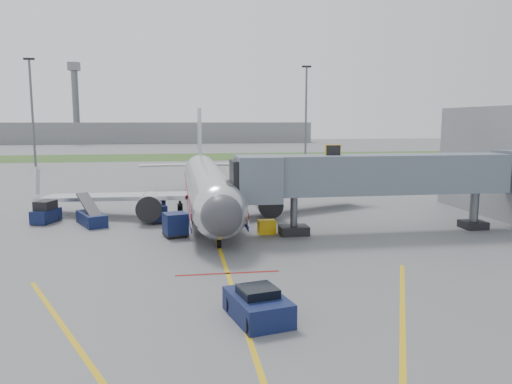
{
  "coord_description": "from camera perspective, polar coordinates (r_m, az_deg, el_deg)",
  "views": [
    {
      "loc": [
        -2.67,
        -31.65,
        8.72
      ],
      "look_at": [
        3.27,
        6.33,
        3.2
      ],
      "focal_mm": 35.0,
      "sensor_mm": 36.0,
      "label": 1
    }
  ],
  "objects": [
    {
      "name": "ground",
      "position": [
        32.93,
        -3.95,
        -7.2
      ],
      "size": [
        400.0,
        400.0,
        0.0
      ],
      "primitive_type": "plane",
      "color": "#565659",
      "rests_on": "ground"
    },
    {
      "name": "grass_strip",
      "position": [
        121.99,
        -7.62,
        4.0
      ],
      "size": [
        300.0,
        25.0,
        0.01
      ],
      "primitive_type": "cube",
      "color": "#2D4C1E",
      "rests_on": "ground"
    },
    {
      "name": "apron_markings",
      "position": [
        25.9,
        -2.5,
        -11.5
      ],
      "size": [
        21.52,
        50.0,
        0.01
      ],
      "color": "gold",
      "rests_on": "ground"
    },
    {
      "name": "airliner",
      "position": [
        47.36,
        -5.57,
        0.76
      ],
      "size": [
        32.1,
        35.67,
        10.25
      ],
      "color": "silver",
      "rests_on": "ground"
    },
    {
      "name": "jet_bridge",
      "position": [
        40.03,
        14.01,
        1.83
      ],
      "size": [
        25.3,
        4.0,
        6.9
      ],
      "color": "slate",
      "rests_on": "ground"
    },
    {
      "name": "light_mast_left",
      "position": [
        105.28,
        -24.22,
        8.58
      ],
      "size": [
        2.0,
        0.44,
        20.4
      ],
      "color": "#595B60",
      "rests_on": "ground"
    },
    {
      "name": "light_mast_right",
      "position": [
        110.2,
        5.73,
        9.2
      ],
      "size": [
        2.0,
        0.44,
        20.4
      ],
      "color": "#595B60",
      "rests_on": "ground"
    },
    {
      "name": "distant_terminal",
      "position": [
        201.83,
        -11.04,
        6.68
      ],
      "size": [
        120.0,
        14.0,
        8.0
      ],
      "primitive_type": "cube",
      "color": "slate",
      "rests_on": "ground"
    },
    {
      "name": "control_tower",
      "position": [
        200.34,
        -19.94,
        10.15
      ],
      "size": [
        4.0,
        4.0,
        30.0
      ],
      "color": "#595B60",
      "rests_on": "ground"
    },
    {
      "name": "pushback_tug",
      "position": [
        22.62,
        0.2,
        -12.83
      ],
      "size": [
        2.88,
        3.91,
        1.47
      ],
      "color": "#0E153D",
      "rests_on": "ground"
    },
    {
      "name": "baggage_tug",
      "position": [
        46.56,
        -22.89,
        -2.21
      ],
      "size": [
        2.21,
        3.04,
        1.92
      ],
      "color": "#0E153D",
      "rests_on": "ground"
    },
    {
      "name": "baggage_cart_a",
      "position": [
        43.55,
        -11.21,
        -2.5
      ],
      "size": [
        1.83,
        1.83,
        1.52
      ],
      "color": "#0E153D",
      "rests_on": "ground"
    },
    {
      "name": "baggage_cart_b",
      "position": [
        38.24,
        -9.21,
        -3.7
      ],
      "size": [
        2.08,
        2.08,
        1.81
      ],
      "color": "#0E153D",
      "rests_on": "ground"
    },
    {
      "name": "baggage_cart_c",
      "position": [
        45.66,
        -11.68,
        -1.72
      ],
      "size": [
        2.31,
        2.31,
        1.98
      ],
      "color": "#0E153D",
      "rests_on": "ground"
    },
    {
      "name": "belt_loader",
      "position": [
        44.33,
        -18.29,
        -2.81
      ],
      "size": [
        3.23,
        5.02,
        2.4
      ],
      "color": "#0E153D",
      "rests_on": "ground"
    },
    {
      "name": "ground_power_cart",
      "position": [
        38.77,
        1.23,
        -4.03
      ],
      "size": [
        1.38,
        0.95,
        1.07
      ],
      "color": "gold",
      "rests_on": "ground"
    }
  ]
}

